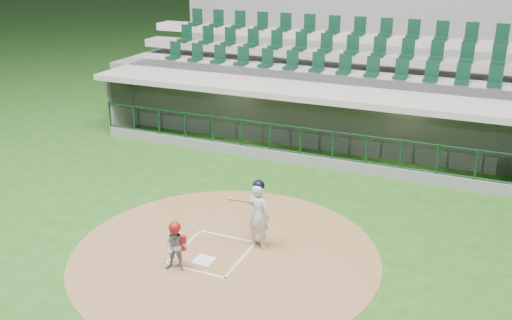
% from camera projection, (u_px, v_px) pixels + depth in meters
% --- Properties ---
extents(ground, '(120.00, 120.00, 0.00)m').
position_uv_depth(ground, '(218.00, 247.00, 13.60)').
color(ground, '#1F4E16').
rests_on(ground, ground).
extents(dirt_circle, '(7.20, 7.20, 0.01)m').
position_uv_depth(dirt_circle, '(225.00, 253.00, 13.31)').
color(dirt_circle, brown).
rests_on(dirt_circle, ground).
extents(home_plate, '(0.43, 0.43, 0.02)m').
position_uv_depth(home_plate, '(204.00, 260.00, 12.99)').
color(home_plate, silver).
rests_on(home_plate, dirt_circle).
extents(batter_box_chalk, '(1.55, 1.80, 0.01)m').
position_uv_depth(batter_box_chalk, '(212.00, 252.00, 13.33)').
color(batter_box_chalk, white).
rests_on(batter_box_chalk, ground).
extents(dugout_structure, '(16.40, 3.70, 3.00)m').
position_uv_depth(dugout_structure, '(320.00, 121.00, 19.95)').
color(dugout_structure, slate).
rests_on(dugout_structure, ground).
extents(seating_deck, '(17.00, 6.72, 5.15)m').
position_uv_depth(seating_deck, '(342.00, 88.00, 22.44)').
color(seating_deck, slate).
rests_on(seating_deck, ground).
extents(batter, '(0.87, 0.90, 1.70)m').
position_uv_depth(batter, '(258.00, 213.00, 13.34)').
color(batter, silver).
rests_on(batter, dirt_circle).
extents(catcher, '(0.60, 0.51, 1.18)m').
position_uv_depth(catcher, '(176.00, 246.00, 12.45)').
color(catcher, gray).
rests_on(catcher, dirt_circle).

